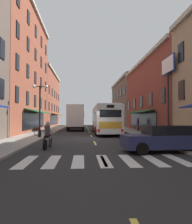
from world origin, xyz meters
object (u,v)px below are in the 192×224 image
transit_bus (105,119)px  billboard_sign (168,76)px  sedan_mid (76,124)px  box_truck (76,118)px  bicycle_near (43,132)px  motorcycle_rider (48,137)px  pedestrian_mid (138,124)px  sedan_near (166,138)px  street_lamp_twin (40,108)px

transit_bus → billboard_sign: bearing=-49.7°
sedan_mid → box_truck: bearing=-88.1°
box_truck → bicycle_near: size_ratio=3.95×
sedan_mid → billboard_sign: bearing=-66.1°
motorcycle_rider → bicycle_near: (-1.75, 7.96, -0.21)m
bicycle_near → pedestrian_mid: bearing=32.1°
sedan_near → street_lamp_twin: (-8.42, 8.10, 2.05)m
motorcycle_rider → bicycle_near: bearing=102.4°
transit_bus → pedestrian_mid: (4.83, 2.82, -0.68)m
transit_bus → box_truck: bearing=119.7°
transit_bus → sedan_near: bearing=-82.4°
billboard_sign → box_truck: billboard_sign is taller
transit_bus → pedestrian_mid: size_ratio=6.53×
billboard_sign → pedestrian_mid: size_ratio=4.17×
transit_bus → bicycle_near: size_ratio=6.88×
billboard_sign → pedestrian_mid: 10.25m
billboard_sign → sedan_near: bearing=-113.5°
bicycle_near → pedestrian_mid: 13.46m
billboard_sign → bicycle_near: (-11.85, 1.93, -5.30)m
billboard_sign → motorcycle_rider: size_ratio=3.60×
billboard_sign → sedan_mid: (-9.27, 20.96, -5.08)m
billboard_sign → motorcycle_rider: bearing=-149.2°
motorcycle_rider → pedestrian_mid: pedestrian_mid is taller
transit_bus → sedan_near: size_ratio=2.46×
bicycle_near → street_lamp_twin: bearing=-89.5°
billboard_sign → motorcycle_rider: billboard_sign is taller
pedestrian_mid → motorcycle_rider: bearing=-170.3°
billboard_sign → sedan_near: size_ratio=1.57×
billboard_sign → motorcycle_rider: 12.82m
transit_bus → sedan_near: 14.26m
box_truck → bicycle_near: (-2.85, -10.84, -1.44)m
transit_bus → bicycle_near: bearing=-146.6°
transit_bus → street_lamp_twin: street_lamp_twin is taller
billboard_sign → bicycle_near: size_ratio=4.39×
transit_bus → sedan_mid: bearing=105.1°
bicycle_near → street_lamp_twin: 2.83m
box_truck → motorcycle_rider: box_truck is taller
sedan_near → street_lamp_twin: 11.86m
billboard_sign → box_truck: 16.10m
billboard_sign → bicycle_near: bearing=170.8°
sedan_near → pedestrian_mid: size_ratio=2.66×
transit_bus → box_truck: box_truck is taller
pedestrian_mid → sedan_near: bearing=-147.7°
street_lamp_twin → box_truck: bearing=77.3°
sedan_near → transit_bus: bearing=97.6°
sedan_near → bicycle_near: bearing=130.8°
street_lamp_twin → sedan_mid: bearing=82.9°
box_truck → sedan_mid: bearing=91.9°
box_truck → motorcycle_rider: size_ratio=3.24×
sedan_near → bicycle_near: 12.91m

